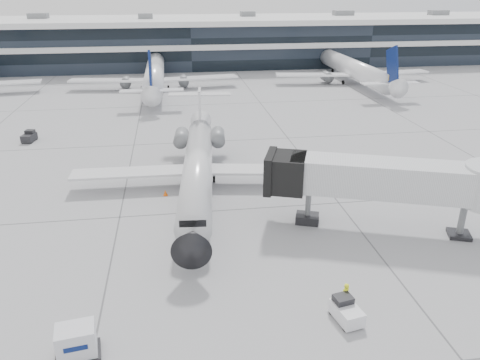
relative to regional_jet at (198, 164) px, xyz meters
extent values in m
plane|color=#969699|center=(2.70, -5.64, -2.46)|extent=(220.00, 220.00, 0.00)
cube|color=black|center=(2.70, 76.36, 2.54)|extent=(170.00, 22.00, 10.00)
cylinder|color=silver|center=(-0.08, -0.90, -0.08)|extent=(5.00, 25.04, 2.80)
cone|color=black|center=(-1.31, -14.74, -0.08)|extent=(3.05, 3.14, 2.80)
cone|color=silver|center=(1.17, 13.15, 0.23)|extent=(2.94, 3.54, 2.66)
cube|color=silver|center=(-6.70, 0.73, -0.80)|extent=(11.46, 2.91, 0.23)
cube|color=silver|center=(6.73, -0.47, -0.80)|extent=(11.69, 4.47, 0.23)
cylinder|color=slate|center=(-1.39, 7.75, 0.34)|extent=(1.86, 3.65, 1.56)
cylinder|color=slate|center=(2.74, 7.38, 0.34)|extent=(1.86, 3.65, 1.56)
cube|color=silver|center=(1.12, 12.53, 2.41)|extent=(0.53, 2.71, 4.67)
cube|color=silver|center=(1.15, 12.94, 4.07)|extent=(7.58, 2.32, 0.17)
cylinder|color=black|center=(-0.96, -10.72, -2.17)|extent=(0.24, 0.60, 0.58)
cylinder|color=black|center=(-1.45, 1.30, -2.13)|extent=(0.31, 0.68, 0.66)
cylinder|color=black|center=(1.65, 1.03, -2.13)|extent=(0.31, 0.68, 0.66)
cube|color=silver|center=(14.23, -10.88, 2.11)|extent=(15.03, 7.80, 2.77)
cube|color=black|center=(7.02, -8.32, 2.01)|extent=(3.75, 4.13, 2.98)
cylinder|color=slate|center=(8.72, -8.92, -0.97)|extent=(0.47, 0.47, 2.98)
cube|color=black|center=(8.72, -8.92, -2.09)|extent=(2.30, 2.04, 0.74)
cylinder|color=slate|center=(20.25, -13.02, -0.87)|extent=(0.53, 0.53, 3.19)
imported|color=#F3FF1A|center=(7.87, -20.37, -1.55)|extent=(0.78, 0.65, 1.83)
cube|color=white|center=(7.59, -21.51, -1.91)|extent=(1.71, 2.41, 0.90)
cube|color=black|center=(7.49, -21.02, -1.31)|extent=(1.25, 1.10, 0.50)
cylinder|color=black|center=(6.89, -20.84, -2.24)|extent=(0.26, 0.47, 0.44)
cylinder|color=black|center=(7.97, -20.62, -2.24)|extent=(0.26, 0.47, 0.44)
cylinder|color=black|center=(7.21, -22.40, -2.24)|extent=(0.26, 0.47, 0.44)
cylinder|color=black|center=(8.28, -22.18, -2.24)|extent=(0.26, 0.47, 0.44)
cube|color=black|center=(-8.01, -22.30, -2.28)|extent=(2.59, 2.07, 0.29)
cube|color=white|center=(-8.01, -22.30, -1.31)|extent=(2.26, 1.82, 1.64)
cone|color=#EC5B0C|center=(-3.31, -1.64, -2.16)|extent=(0.39, 0.39, 0.60)
cube|color=#EC5B0C|center=(-3.31, -1.64, -2.45)|extent=(0.53, 0.53, 0.03)
cube|color=black|center=(-20.74, 17.74, -1.91)|extent=(1.67, 2.39, 0.89)
cube|color=black|center=(-20.65, 18.23, -1.32)|extent=(1.24, 1.08, 0.50)
cylinder|color=black|center=(-21.13, 18.63, -2.24)|extent=(0.26, 0.46, 0.44)
cylinder|color=black|center=(-20.05, 18.42, -2.24)|extent=(0.26, 0.46, 0.44)
cylinder|color=black|center=(-21.42, 17.06, -2.24)|extent=(0.26, 0.46, 0.44)
cylinder|color=black|center=(-20.35, 16.86, -2.24)|extent=(0.26, 0.46, 0.44)
camera|label=1|loc=(-2.11, -43.25, 16.51)|focal=35.00mm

